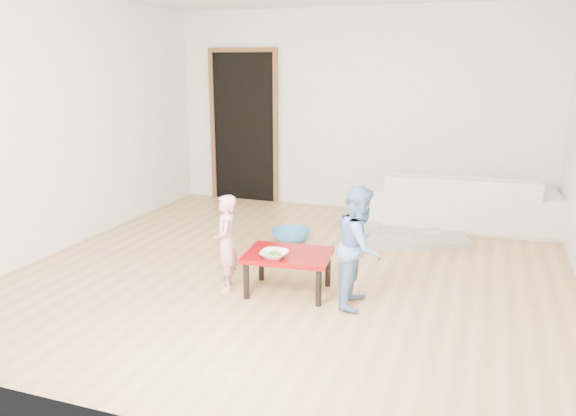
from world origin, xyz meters
The scene contains 13 objects.
floor centered at (0.00, 0.00, 0.00)m, with size 5.00×5.00×0.01m, color #AE884A.
back_wall centered at (0.00, 2.50, 1.30)m, with size 5.00×0.02×2.60m, color white.
left_wall centered at (-2.50, 0.00, 1.30)m, with size 0.02×5.00×2.60m, color white.
doorway centered at (-1.60, 2.48, 1.02)m, with size 1.02×0.08×2.11m, color brown, non-canonical shape.
sofa centered at (1.37, 2.05, 0.33)m, with size 2.23×0.87×0.65m, color white.
cushion centered at (0.88, 1.85, 0.48)m, with size 0.40×0.36×0.11m, color orange.
red_table centered at (0.12, -0.54, 0.18)m, with size 0.71×0.53×0.35m, color maroon, non-canonical shape.
bowl centered at (0.06, -0.70, 0.38)m, with size 0.23×0.23×0.06m, color white.
broccoli centered at (0.06, -0.70, 0.38)m, with size 0.12×0.12×0.06m, color #2D5919, non-canonical shape.
child_pink centered at (-0.40, -0.65, 0.42)m, with size 0.30×0.20×0.83m, color #E06676.
child_blue centered at (0.74, -0.58, 0.49)m, with size 0.48×0.37×0.98m, color #587ECD.
basin centered at (-0.32, 0.81, 0.06)m, with size 0.41×0.41×0.13m, color #3384C2.
blanket centered at (0.79, 1.43, 0.03)m, with size 1.28×1.06×0.06m, color #B2AF9D, non-canonical shape.
Camera 1 is at (1.62, -4.76, 1.90)m, focal length 35.00 mm.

